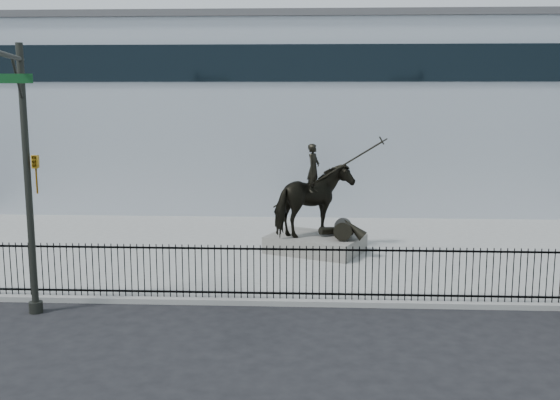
{
  "coord_description": "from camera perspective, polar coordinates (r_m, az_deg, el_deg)",
  "views": [
    {
      "loc": [
        0.3,
        -16.1,
        5.83
      ],
      "look_at": [
        -0.8,
        6.0,
        2.11
      ],
      "focal_mm": 42.0,
      "sensor_mm": 36.0,
      "label": 1
    }
  ],
  "objects": [
    {
      "name": "equestrian_statue",
      "position": [
        23.0,
        3.26,
        -0.12
      ],
      "size": [
        3.73,
        3.14,
        3.42
      ],
      "rotation": [
        0.0,
        0.0,
        -0.41
      ],
      "color": "black",
      "rests_on": "statue_plinth"
    },
    {
      "name": "traffic_signal_left",
      "position": [
        17.11,
        -21.55,
        2.83
      ],
      "size": [
        1.52,
        4.84,
        7.0
      ],
      "color": "black",
      "rests_on": "ground"
    },
    {
      "name": "statue_plinth",
      "position": [
        23.33,
        3.09,
        -3.82
      ],
      "size": [
        3.75,
        3.24,
        0.59
      ],
      "primitive_type": "cube",
      "rotation": [
        0.0,
        0.0,
        -0.41
      ],
      "color": "#605D58",
      "rests_on": "plaza"
    },
    {
      "name": "ground",
      "position": [
        17.13,
        1.69,
        -10.37
      ],
      "size": [
        120.0,
        120.0,
        0.0
      ],
      "primitive_type": "plane",
      "color": "black",
      "rests_on": "ground"
    },
    {
      "name": "picket_fence",
      "position": [
        18.04,
        1.79,
        -6.32
      ],
      "size": [
        22.1,
        0.1,
        1.5
      ],
      "color": "black",
      "rests_on": "plaza"
    },
    {
      "name": "plaza",
      "position": [
        23.81,
        2.04,
        -4.46
      ],
      "size": [
        30.0,
        12.0,
        0.15
      ],
      "primitive_type": "cube",
      "color": "gray",
      "rests_on": "ground"
    },
    {
      "name": "building",
      "position": [
        36.13,
        2.38,
        7.42
      ],
      "size": [
        44.0,
        14.0,
        9.0
      ],
      "primitive_type": "cube",
      "color": "#B2B9C2",
      "rests_on": "ground"
    }
  ]
}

